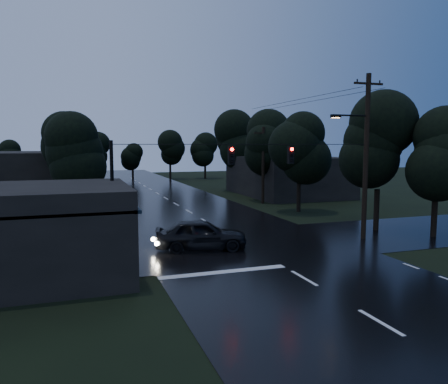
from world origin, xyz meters
TOP-DOWN VIEW (x-y plane):
  - ground at (0.00, 0.00)m, footprint 160.00×160.00m
  - main_road at (0.00, 30.00)m, footprint 12.00×120.00m
  - cross_street at (0.00, 12.00)m, footprint 60.00×9.00m
  - building_far_right at (14.00, 34.00)m, footprint 10.00×14.00m
  - building_far_left at (-14.00, 40.00)m, footprint 10.00×16.00m
  - utility_pole_main at (7.41, 11.00)m, footprint 3.50×0.30m
  - utility_pole_far at (8.30, 28.00)m, footprint 2.00×0.30m
  - anchor_pole_left at (-7.50, 11.00)m, footprint 0.18×0.18m
  - span_signals at (0.56, 10.99)m, footprint 15.00×0.37m
  - tree_corner_near at (10.00, 13.00)m, footprint 4.48×4.48m
  - tree_corner_far at (12.00, 10.00)m, footprint 3.92×3.92m
  - tree_left_a at (-9.00, 22.00)m, footprint 3.92×3.92m
  - tree_left_b at (-9.60, 30.00)m, footprint 4.20×4.20m
  - tree_left_c at (-10.20, 40.00)m, footprint 4.48×4.48m
  - tree_right_a at (9.00, 22.00)m, footprint 4.20×4.20m
  - tree_right_b at (9.60, 30.00)m, footprint 4.48×4.48m
  - tree_right_c at (10.20, 40.00)m, footprint 4.76×4.76m
  - car at (-2.77, 11.52)m, footprint 5.35×2.99m

SIDE VIEW (x-z plane):
  - ground at x=0.00m, z-range 0.00..0.00m
  - main_road at x=0.00m, z-range -0.01..0.01m
  - cross_street at x=0.00m, z-range -0.01..0.01m
  - car at x=-2.77m, z-range 0.00..1.72m
  - building_far_right at x=14.00m, z-range 0.00..4.40m
  - building_far_left at x=-14.00m, z-range 0.00..5.00m
  - anchor_pole_left at x=-7.50m, z-range 0.00..6.00m
  - utility_pole_far at x=8.30m, z-range 0.13..7.63m
  - tree_corner_far at x=12.00m, z-range 1.11..9.37m
  - tree_left_a at x=-9.00m, z-range 1.11..9.37m
  - span_signals at x=0.56m, z-range 4.69..5.80m
  - utility_pole_main at x=7.41m, z-range 0.26..10.26m
  - tree_left_b at x=-9.60m, z-range 1.19..10.04m
  - tree_right_a at x=9.00m, z-range 1.19..10.04m
  - tree_corner_near at x=10.00m, z-range 1.27..10.71m
  - tree_left_c at x=-10.20m, z-range 1.27..10.71m
  - tree_right_b at x=9.60m, z-range 1.27..10.71m
  - tree_right_c at x=10.20m, z-range 1.35..11.38m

